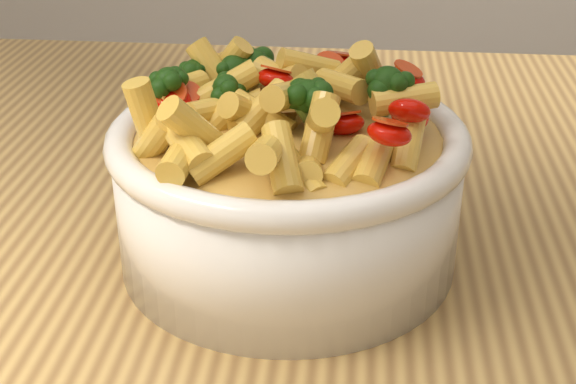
{
  "coord_description": "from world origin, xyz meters",
  "views": [
    {
      "loc": [
        0.11,
        -0.51,
        1.18
      ],
      "look_at": [
        0.06,
        -0.06,
        0.95
      ],
      "focal_mm": 50.0,
      "sensor_mm": 36.0,
      "label": 1
    }
  ],
  "objects": [
    {
      "name": "pasta_salad",
      "position": [
        0.06,
        -0.06,
        1.01
      ],
      "size": [
        0.18,
        0.18,
        0.04
      ],
      "color": "#F7B74E",
      "rests_on": "serving_bowl"
    },
    {
      "name": "serving_bowl",
      "position": [
        0.06,
        -0.06,
        0.95
      ],
      "size": [
        0.22,
        0.22,
        0.1
      ],
      "color": "white",
      "rests_on": "table"
    },
    {
      "name": "table",
      "position": [
        0.0,
        0.0,
        0.8
      ],
      "size": [
        1.2,
        0.8,
        0.9
      ],
      "color": "tan",
      "rests_on": "ground"
    }
  ]
}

